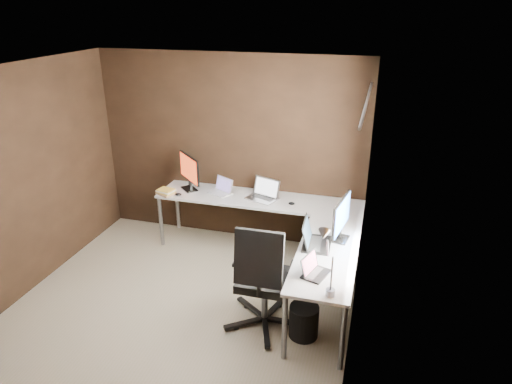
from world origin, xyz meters
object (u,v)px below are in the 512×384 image
laptop_silver (264,194)px  laptop_black_big (313,240)px  monitor_right (341,217)px  office_chair (264,296)px  laptop_black_small (313,270)px  book_stack (166,192)px  desk_lamp (326,253)px  laptop_white (221,190)px  wastebasket (304,321)px  monitor_left (189,171)px  drawer_pedestal (328,251)px

laptop_silver → laptop_black_big: bearing=-31.6°
monitor_right → office_chair: 1.15m
laptop_black_small → book_stack: (-2.16, 1.35, -0.01)m
desk_lamp → laptop_silver: bearing=144.4°
laptop_white → laptop_black_small: bearing=-19.1°
desk_lamp → laptop_black_big: bearing=130.5°
desk_lamp → wastebasket: desk_lamp is taller
monitor_left → monitor_right: bearing=20.6°
laptop_silver → laptop_black_small: (0.89, -1.57, -0.01)m
drawer_pedestal → laptop_black_small: (-0.00, -1.20, 0.47)m
monitor_right → office_chair: monitor_right is taller
monitor_left → laptop_black_small: bearing=3.3°
monitor_left → monitor_right: (2.08, -0.87, 0.00)m
laptop_white → office_chair: 1.88m
wastebasket → book_stack: bearing=147.1°
drawer_pedestal → laptop_black_big: bearing=-98.2°
laptop_white → wastebasket: bearing=-20.4°
desk_lamp → drawer_pedestal: bearing=119.8°
laptop_silver → desk_lamp: (1.02, -1.80, 0.32)m
monitor_right → desk_lamp: bearing=-172.7°
laptop_white → laptop_black_big: laptop_black_big is taller
laptop_silver → office_chair: bearing=-54.8°
laptop_white → laptop_black_small: 2.17m
desk_lamp → office_chair: (-0.62, 0.28, -0.76)m
monitor_left → laptop_black_big: 2.12m
laptop_silver → laptop_black_small: size_ratio=1.38×
drawer_pedestal → laptop_silver: 1.08m
laptop_black_small → desk_lamp: size_ratio=0.55×
laptop_black_big → desk_lamp: desk_lamp is taller
drawer_pedestal → desk_lamp: (0.12, -1.43, 0.80)m
laptop_white → laptop_silver: bearing=26.1°
drawer_pedestal → wastebasket: drawer_pedestal is taller
wastebasket → laptop_white: bearing=131.5°
laptop_black_small → laptop_black_big: bearing=27.0°
laptop_white → laptop_black_big: bearing=-9.0°
monitor_left → book_stack: bearing=-91.1°
monitor_right → laptop_black_small: monitor_right is taller
monitor_right → laptop_black_small: (-0.17, -0.73, -0.23)m
drawer_pedestal → monitor_left: (-1.92, 0.40, 0.70)m
laptop_silver → book_stack: (-1.26, -0.22, -0.02)m
laptop_silver → laptop_black_small: bearing=-40.0°
monitor_left → office_chair: bearing=-4.2°
monitor_left → wastebasket: 2.58m
laptop_black_big → office_chair: 0.78m
desk_lamp → office_chair: 1.02m
laptop_white → book_stack: size_ratio=1.30×
drawer_pedestal → monitor_right: bearing=-71.0°
laptop_black_big → office_chair: size_ratio=0.36×
laptop_black_big → monitor_left: bearing=57.1°
book_stack → office_chair: 2.15m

